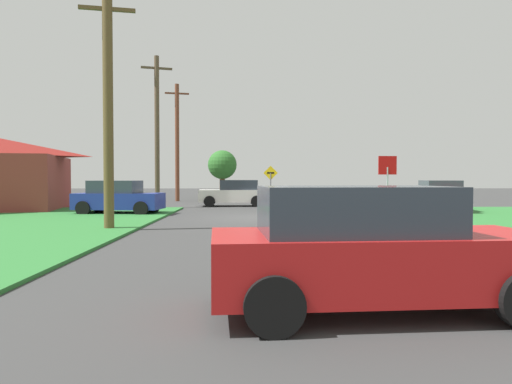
% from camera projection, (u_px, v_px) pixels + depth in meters
% --- Properties ---
extents(ground_plane, '(120.00, 120.00, 0.00)m').
position_uv_depth(ground_plane, '(259.00, 217.00, 20.63)').
color(ground_plane, '#3A3A3A').
extents(lane_stripe_center, '(0.20, 14.00, 0.01)m').
position_uv_depth(lane_stripe_center, '(267.00, 242.00, 12.64)').
color(lane_stripe_center, yellow).
rests_on(lane_stripe_center, ground).
extents(stop_sign, '(0.79, 0.07, 2.67)m').
position_uv_depth(stop_sign, '(387.00, 174.00, 19.76)').
color(stop_sign, '#9EA0A8').
rests_on(stop_sign, ground).
extents(parked_car_near_building, '(4.19, 2.36, 1.62)m').
position_uv_depth(parked_car_near_building, '(118.00, 198.00, 22.23)').
color(parked_car_near_building, navy).
rests_on(parked_car_near_building, ground).
extents(car_on_crossroad, '(2.59, 4.82, 1.62)m').
position_uv_depth(car_on_crossroad, '(439.00, 196.00, 23.96)').
color(car_on_crossroad, red).
rests_on(car_on_crossroad, ground).
extents(car_approaching_junction, '(4.22, 2.17, 1.62)m').
position_uv_depth(car_approaching_junction, '(234.00, 193.00, 28.90)').
color(car_approaching_junction, white).
rests_on(car_approaching_junction, ground).
extents(car_behind_on_main_road, '(4.34, 2.13, 1.62)m').
position_uv_depth(car_behind_on_main_road, '(371.00, 250.00, 5.97)').
color(car_behind_on_main_road, red).
rests_on(car_behind_on_main_road, ground).
extents(utility_pole_near, '(1.79, 0.45, 7.91)m').
position_uv_depth(utility_pole_near, '(108.00, 108.00, 15.34)').
color(utility_pole_near, brown).
rests_on(utility_pole_near, ground).
extents(utility_pole_mid, '(1.76, 0.61, 8.86)m').
position_uv_depth(utility_pole_mid, '(157.00, 130.00, 27.22)').
color(utility_pole_mid, brown).
rests_on(utility_pole_mid, ground).
extents(utility_pole_far, '(1.78, 0.51, 8.83)m').
position_uv_depth(utility_pole_far, '(177.00, 141.00, 35.13)').
color(utility_pole_far, brown).
rests_on(utility_pole_far, ground).
extents(direction_sign, '(0.90, 0.11, 2.52)m').
position_uv_depth(direction_sign, '(271.00, 181.00, 29.20)').
color(direction_sign, slate).
rests_on(direction_sign, ground).
extents(oak_tree_left, '(2.54, 2.54, 4.21)m').
position_uv_depth(oak_tree_left, '(222.00, 165.00, 40.98)').
color(oak_tree_left, brown).
rests_on(oak_tree_left, ground).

